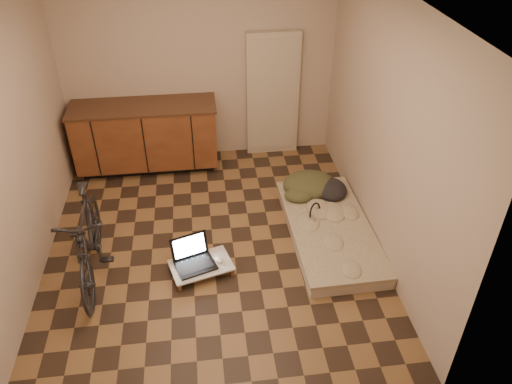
{
  "coord_description": "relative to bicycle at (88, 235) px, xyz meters",
  "views": [
    {
      "loc": [
        -0.05,
        -4.18,
        3.61
      ],
      "look_at": [
        0.5,
        0.15,
        0.55
      ],
      "focal_mm": 35.0,
      "sensor_mm": 36.0,
      "label": 1
    }
  ],
  "objects": [
    {
      "name": "clothing_pile",
      "position": [
        2.48,
        0.97,
        -0.22
      ],
      "size": [
        0.69,
        0.57,
        0.27
      ],
      "primitive_type": null,
      "rotation": [
        0.0,
        0.0,
        0.02
      ],
      "color": "#3A3D23",
      "rests_on": "futon"
    },
    {
      "name": "appliance_panel",
      "position": [
        2.15,
        2.25,
        0.34
      ],
      "size": [
        0.7,
        0.1,
        1.7
      ],
      "primitive_type": "cube",
      "color": "beige",
      "rests_on": "ground"
    },
    {
      "name": "bicycle",
      "position": [
        0.0,
        0.0,
        0.0
      ],
      "size": [
        0.56,
        1.59,
        1.01
      ],
      "primitive_type": "imported",
      "rotation": [
        0.0,
        0.0,
        0.07
      ],
      "color": "black",
      "rests_on": "ground"
    },
    {
      "name": "lap_desk",
      "position": [
        1.06,
        -0.12,
        -0.42
      ],
      "size": [
        0.69,
        0.54,
        0.1
      ],
      "rotation": [
        0.0,
        0.0,
        0.27
      ],
      "color": "brown",
      "rests_on": "ground"
    },
    {
      "name": "futon",
      "position": [
        2.5,
        0.29,
        -0.43
      ],
      "size": [
        0.9,
        1.83,
        0.16
      ],
      "rotation": [
        0.0,
        0.0,
        0.02
      ],
      "color": "#C0AD9A",
      "rests_on": "ground"
    },
    {
      "name": "room_shell",
      "position": [
        1.2,
        0.31,
        0.79
      ],
      "size": [
        3.5,
        4.0,
        2.6
      ],
      "color": "brown",
      "rests_on": "ground"
    },
    {
      "name": "cabinets",
      "position": [
        0.45,
        2.01,
        -0.04
      ],
      "size": [
        1.84,
        0.62,
        0.91
      ],
      "color": "black",
      "rests_on": "ground"
    },
    {
      "name": "laptop",
      "position": [
        0.99,
        -0.09,
        -0.35
      ],
      "size": [
        0.47,
        0.45,
        0.27
      ],
      "rotation": [
        0.0,
        0.0,
        0.32
      ],
      "color": "black",
      "rests_on": "lap_desk"
    },
    {
      "name": "mouse",
      "position": [
        1.24,
        -0.09,
        -0.39
      ],
      "size": [
        0.1,
        0.13,
        0.04
      ],
      "primitive_type": "ellipsoid",
      "rotation": [
        0.0,
        0.0,
        0.4
      ],
      "color": "white",
      "rests_on": "lap_desk"
    },
    {
      "name": "headphones",
      "position": [
        2.36,
        0.43,
        -0.27
      ],
      "size": [
        0.33,
        0.33,
        0.16
      ],
      "primitive_type": null,
      "rotation": [
        0.0,
        0.0,
        0.82
      ],
      "color": "black",
      "rests_on": "futon"
    }
  ]
}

